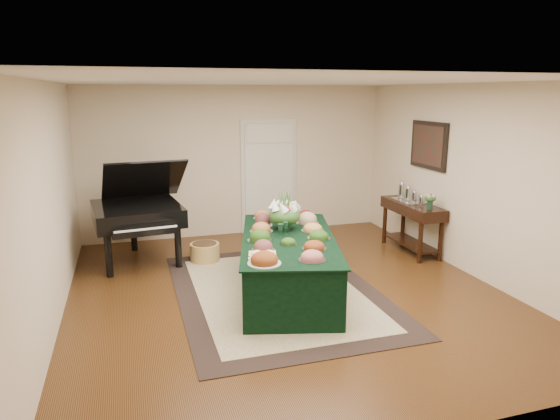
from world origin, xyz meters
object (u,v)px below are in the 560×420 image
object	(u,v)px
floral_centerpiece	(285,211)
grand_piano	(138,212)
buffet_table	(288,265)
mahogany_sideboard	(412,214)

from	to	relation	value
floral_centerpiece	grand_piano	size ratio (longest dim) A/B	0.27
floral_centerpiece	grand_piano	bearing A→B (deg)	141.98
buffet_table	mahogany_sideboard	world-z (taller)	mahogany_sideboard
buffet_table	grand_piano	size ratio (longest dim) A/B	1.63
buffet_table	mahogany_sideboard	xyz separation A→B (m)	(2.47, 1.05, 0.26)
grand_piano	mahogany_sideboard	bearing A→B (deg)	-10.48
buffet_table	mahogany_sideboard	bearing A→B (deg)	23.06
buffet_table	floral_centerpiece	xyz separation A→B (m)	(0.06, 0.37, 0.63)
mahogany_sideboard	buffet_table	bearing A→B (deg)	-156.94
floral_centerpiece	mahogany_sideboard	xyz separation A→B (m)	(2.40, 0.68, -0.37)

